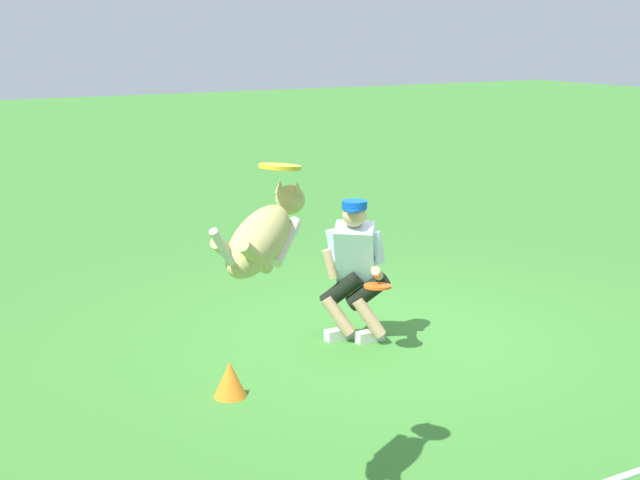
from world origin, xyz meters
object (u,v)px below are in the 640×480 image
(frisbee_held, at_px, (378,286))
(training_cone, at_px, (230,379))
(frisbee_flying, at_px, (280,167))
(person, at_px, (355,266))
(dog, at_px, (263,236))

(frisbee_held, relative_size, training_cone, 0.84)
(training_cone, bearing_deg, frisbee_flying, 77.68)
(frisbee_held, bearing_deg, person, -91.98)
(frisbee_held, xyz_separation_m, training_cone, (1.47, 0.21, -0.47))
(dog, height_order, frisbee_flying, frisbee_flying)
(dog, bearing_deg, training_cone, 36.61)
(frisbee_flying, bearing_deg, dog, 32.50)
(person, xyz_separation_m, dog, (1.98, 2.22, 0.95))
(frisbee_held, bearing_deg, dog, 43.05)
(dog, relative_size, training_cone, 3.03)
(dog, distance_m, frisbee_flying, 0.40)
(dog, height_order, frisbee_held, dog)
(frisbee_held, height_order, training_cone, frisbee_held)
(training_cone, bearing_deg, dog, 73.09)
(dog, xyz_separation_m, frisbee_held, (-1.97, -1.84, -1.04))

